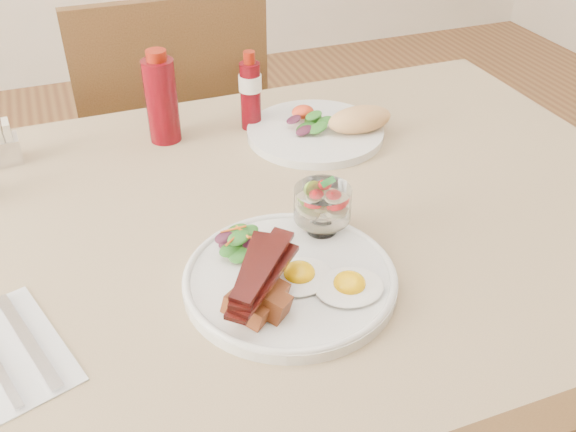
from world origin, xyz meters
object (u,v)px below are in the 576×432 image
at_px(table, 254,264).
at_px(ketchup_bottle, 162,99).
at_px(chair_far, 173,150).
at_px(second_plate, 326,128).
at_px(hot_sauce_bottle, 250,92).
at_px(fruit_cup, 322,204).
at_px(main_plate, 290,280).

bearing_deg(table, ketchup_bottle, 103.14).
bearing_deg(chair_far, second_plate, -65.68).
xyz_separation_m(ketchup_bottle, hot_sauce_bottle, (0.16, -0.01, -0.01)).
bearing_deg(fruit_cup, chair_far, 95.87).
distance_m(chair_far, second_plate, 0.56).
height_order(table, hot_sauce_bottle, hot_sauce_bottle).
relative_size(second_plate, ketchup_bottle, 1.54).
bearing_deg(main_plate, hot_sauce_bottle, 78.28).
distance_m(table, fruit_cup, 0.19).
xyz_separation_m(chair_far, fruit_cup, (0.08, -0.75, 0.29)).
distance_m(table, chair_far, 0.68).
bearing_deg(second_plate, chair_far, 114.32).
xyz_separation_m(main_plate, second_plate, (0.21, 0.36, 0.01)).
relative_size(table, chair_far, 1.43).
bearing_deg(second_plate, hot_sauce_bottle, 144.23).
relative_size(ketchup_bottle, hot_sauce_bottle, 1.14).
bearing_deg(main_plate, table, 89.73).
bearing_deg(fruit_cup, table, 132.62).
xyz_separation_m(chair_far, hot_sauce_bottle, (0.09, -0.38, 0.30)).
xyz_separation_m(table, ketchup_bottle, (-0.07, 0.30, 0.17)).
xyz_separation_m(fruit_cup, second_plate, (0.13, 0.29, -0.04)).
bearing_deg(second_plate, fruit_cup, -114.61).
relative_size(chair_far, main_plate, 3.32).
height_order(fruit_cup, hot_sauce_bottle, hot_sauce_bottle).
xyz_separation_m(table, second_plate, (0.21, 0.20, 0.11)).
height_order(ketchup_bottle, hot_sauce_bottle, ketchup_bottle).
xyz_separation_m(chair_far, ketchup_bottle, (-0.07, -0.37, 0.31)).
relative_size(main_plate, second_plate, 1.08).
distance_m(chair_far, fruit_cup, 0.80).
bearing_deg(fruit_cup, hot_sauce_bottle, 87.63).
bearing_deg(table, chair_far, 90.00).
distance_m(fruit_cup, hot_sauce_bottle, 0.37).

